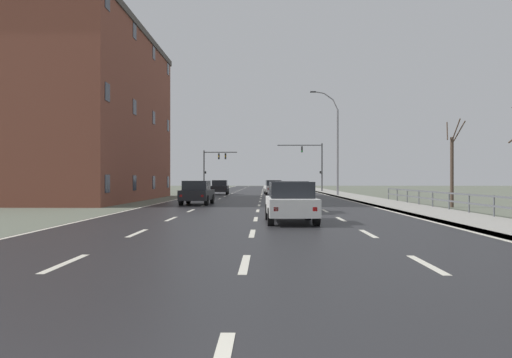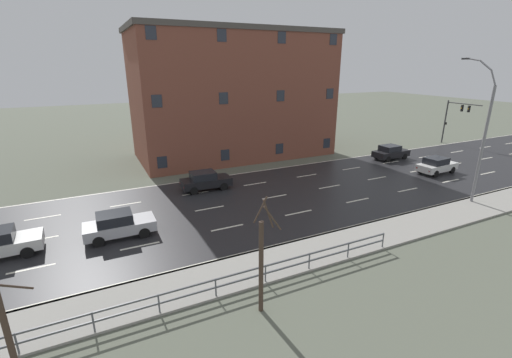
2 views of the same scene
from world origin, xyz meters
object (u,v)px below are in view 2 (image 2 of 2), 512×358
object	(u,v)px
street_lamp_midground	(482,136)
car_far_right	(437,165)
car_near_right	(205,180)
brick_building	(234,95)
car_far_left	(119,225)
car_near_left	(391,152)
traffic_signal_left	(454,115)

from	to	relation	value
street_lamp_midground	car_far_right	world-z (taller)	street_lamp_midground
car_near_right	brick_building	world-z (taller)	brick_building
car_far_left	street_lamp_midground	bearing A→B (deg)	77.29
brick_building	street_lamp_midground	bearing A→B (deg)	25.57
street_lamp_midground	car_far_right	size ratio (longest dim) A/B	2.50
car_far_right	brick_building	bearing A→B (deg)	-140.10
car_far_right	car_far_left	bearing A→B (deg)	-92.40
car_far_left	car_near_left	distance (m)	29.51
car_near_right	brick_building	xyz separation A→B (m)	(-10.15, 6.88, 6.00)
car_near_left	brick_building	xyz separation A→B (m)	(-9.66, -14.59, 6.00)
car_far_left	traffic_signal_left	bearing A→B (deg)	101.80
traffic_signal_left	street_lamp_midground	bearing A→B (deg)	-50.43
traffic_signal_left	brick_building	xyz separation A→B (m)	(-7.46, -27.48, 2.97)
brick_building	car_near_right	bearing A→B (deg)	-34.13
traffic_signal_left	car_far_left	bearing A→B (deg)	-78.52
car_far_left	car_near_right	xyz separation A→B (m)	(-5.79, 7.37, 0.00)
car_far_right	car_far_left	distance (m)	28.79
car_far_left	car_near_right	size ratio (longest dim) A/B	0.99
car_far_right	car_near_left	bearing A→B (deg)	176.12
traffic_signal_left	car_far_left	distance (m)	42.69
car_near_right	traffic_signal_left	bearing A→B (deg)	96.15
car_far_left	brick_building	xyz separation A→B (m)	(-15.93, 14.25, 6.00)
street_lamp_midground	car_near_left	size ratio (longest dim) A/B	2.53
brick_building	car_far_right	bearing A→B (deg)	43.23
street_lamp_midground	brick_building	world-z (taller)	brick_building
car_far_left	brick_building	world-z (taller)	brick_building
car_far_left	car_near_right	distance (m)	9.37
traffic_signal_left	car_near_right	distance (m)	34.60
brick_building	car_near_left	bearing A→B (deg)	56.49
car_near_right	car_near_left	bearing A→B (deg)	92.97
car_far_left	car_near_left	size ratio (longest dim) A/B	0.99
street_lamp_midground	car_far_left	world-z (taller)	street_lamp_midground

